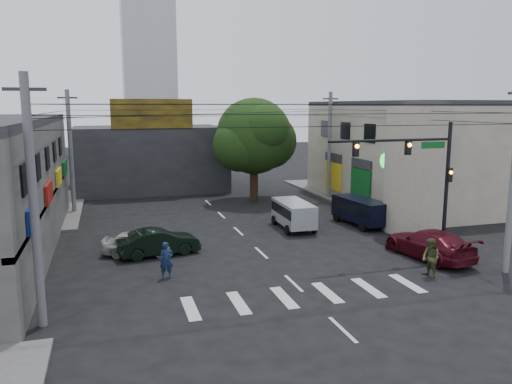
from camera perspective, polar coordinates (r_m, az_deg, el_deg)
name	(u,v)px	position (r m, az deg, el deg)	size (l,w,h in m)	color
ground	(273,264)	(25.97, 1.93, -8.20)	(160.00, 160.00, 0.00)	black
sidewalk_far_right	(391,190)	(49.48, 15.17, 0.25)	(16.00, 16.00, 0.15)	#514F4C
building_right	(425,154)	(44.85, 18.75, 4.17)	(14.00, 18.00, 8.00)	gray
corner_column	(416,170)	(33.53, 17.83, 2.46)	(4.00, 4.00, 8.00)	gray
building_far	(149,158)	(49.80, -12.11, 3.84)	(14.00, 10.00, 6.00)	#232326
billboard	(152,114)	(44.67, -11.78, 8.71)	(7.00, 0.30, 2.60)	olive
tower_distant	(147,25)	(94.76, -12.31, 18.13)	(9.00, 9.00, 44.00)	silver
street_tree	(254,136)	(42.19, -0.24, 6.37)	(6.40, 6.40, 8.70)	black
traffic_gantry	(421,168)	(27.55, 18.31, 2.65)	(7.10, 0.35, 7.20)	black
utility_pole_near_left	(34,204)	(19.38, -24.08, -1.26)	(0.32, 0.32, 9.20)	#59595B
utility_pole_far_left	(71,152)	(39.63, -20.41, 4.26)	(0.32, 0.32, 9.20)	#59595B
utility_pole_far_right	(329,146)	(43.62, 8.39, 5.23)	(0.32, 0.32, 9.20)	#59595B
dark_sedan	(158,242)	(27.71, -11.10, -5.65)	(4.61, 2.29, 1.45)	black
white_compact	(139,243)	(28.00, -13.25, -5.71)	(4.15, 2.49, 1.32)	#B2B2AE
maroon_sedan	(429,244)	(28.23, 19.15, -5.61)	(2.94, 5.65, 1.56)	#460A14
silver_minivan	(294,215)	(32.93, 4.31, -2.69)	(1.87, 4.26, 1.81)	#A8ABB0
navy_van	(360,212)	(34.54, 11.83, -2.27)	(2.26, 4.74, 1.83)	black
traffic_officer	(166,260)	(24.01, -10.20, -7.69)	(0.66, 0.45, 1.75)	#132244
pedestrian_olive	(431,258)	(25.13, 19.34, -7.15)	(0.81, 0.99, 1.88)	#394721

